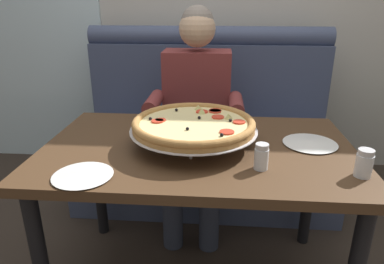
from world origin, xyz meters
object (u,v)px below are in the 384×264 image
(pizza, at_px, (194,125))
(shaker_pepper_flakes, at_px, (261,158))
(dining_table, at_px, (198,164))
(diner_main, at_px, (196,107))
(shaker_parmesan, at_px, (364,165))
(booth_bench, at_px, (206,139))
(plate_near_left, at_px, (310,142))
(plate_near_right, at_px, (83,174))

(pizza, xyz_separation_m, shaker_pepper_flakes, (0.26, -0.21, -0.05))
(dining_table, relative_size, pizza, 2.44)
(diner_main, bearing_deg, shaker_parmesan, -52.38)
(dining_table, xyz_separation_m, diner_main, (-0.05, 0.61, 0.07))
(booth_bench, distance_m, diner_main, 0.41)
(plate_near_left, relative_size, plate_near_right, 1.08)
(diner_main, distance_m, pizza, 0.61)
(plate_near_right, bearing_deg, shaker_parmesan, 4.77)
(diner_main, bearing_deg, dining_table, -85.08)
(pizza, height_order, shaker_pepper_flakes, pizza)
(pizza, relative_size, shaker_pepper_flakes, 5.45)
(dining_table, height_order, shaker_parmesan, shaker_parmesan)
(booth_bench, relative_size, diner_main, 1.32)
(dining_table, height_order, plate_near_left, plate_near_left)
(plate_near_left, bearing_deg, pizza, -175.43)
(plate_near_right, bearing_deg, booth_bench, 71.92)
(booth_bench, distance_m, pizza, 0.96)
(diner_main, height_order, pizza, diner_main)
(dining_table, height_order, shaker_pepper_flakes, shaker_pepper_flakes)
(dining_table, bearing_deg, shaker_pepper_flakes, -39.09)
(shaker_pepper_flakes, distance_m, shaker_parmesan, 0.35)
(shaker_pepper_flakes, xyz_separation_m, plate_near_left, (0.24, 0.25, -0.03))
(booth_bench, relative_size, dining_table, 1.28)
(plate_near_left, xyz_separation_m, plate_near_right, (-0.86, -0.36, 0.00))
(dining_table, xyz_separation_m, pizza, (-0.02, 0.01, 0.18))
(pizza, distance_m, shaker_pepper_flakes, 0.34)
(dining_table, relative_size, plate_near_right, 6.15)
(shaker_parmesan, bearing_deg, booth_bench, 118.23)
(booth_bench, relative_size, plate_near_left, 7.33)
(booth_bench, distance_m, plate_near_right, 1.29)
(booth_bench, xyz_separation_m, pizza, (-0.02, -0.87, 0.41))
(dining_table, relative_size, shaker_pepper_flakes, 13.31)
(shaker_pepper_flakes, bearing_deg, shaker_parmesan, -4.78)
(dining_table, relative_size, plate_near_left, 5.71)
(diner_main, xyz_separation_m, shaker_parmesan, (0.64, -0.84, 0.06))
(plate_near_left, bearing_deg, plate_near_right, -157.42)
(booth_bench, bearing_deg, plate_near_right, -108.08)
(diner_main, distance_m, plate_near_right, 0.98)
(diner_main, bearing_deg, plate_near_left, -46.55)
(shaker_parmesan, bearing_deg, plate_near_left, 112.52)
(shaker_pepper_flakes, bearing_deg, dining_table, 140.91)
(shaker_parmesan, bearing_deg, shaker_pepper_flakes, 175.22)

